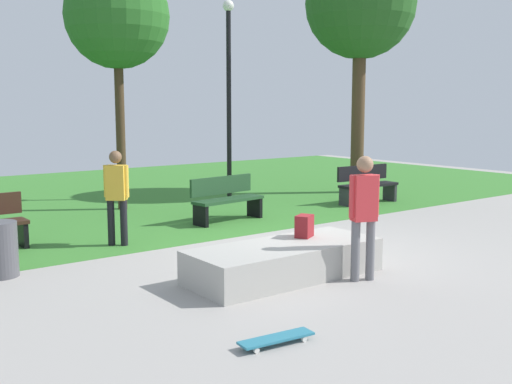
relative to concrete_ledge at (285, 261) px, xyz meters
name	(u,v)px	position (x,y,z in m)	size (l,w,h in m)	color
ground_plane	(299,251)	(1.15, 1.03, -0.23)	(28.00, 28.00, 0.00)	#9E9993
grass_lawn	(105,196)	(1.15, 8.77, -0.23)	(26.60, 12.50, 0.01)	#387A2D
concrete_ledge	(285,261)	(0.00, 0.00, 0.00)	(2.75, 1.10, 0.46)	#A8A59E
backpack_on_ledge	(304,226)	(0.53, 0.19, 0.39)	(0.28, 0.20, 0.32)	maroon
skater_performing_trick	(364,208)	(0.75, -0.75, 0.76)	(0.41, 0.30, 1.69)	slate
skateboard_by_ledge	(276,338)	(-1.60, -1.81, -0.17)	(0.82, 0.28, 0.08)	teal
skateboard_spare	(331,250)	(1.45, 0.58, -0.17)	(0.45, 0.82, 0.08)	gold
park_bench_near_lamppost	(226,198)	(1.70, 3.91, 0.25)	(1.65, 0.67, 0.91)	#1E4223
park_bench_far_left	(367,183)	(5.73, 3.81, 0.25)	(1.62, 0.54, 0.91)	black
tree_broad_elm	(361,5)	(6.93, 5.28, 4.73)	(2.91, 2.91, 6.48)	#4C3823
tree_tall_oak	(117,17)	(0.64, 6.56, 4.03)	(2.30, 2.30, 5.44)	#42301E
lamp_post	(229,82)	(3.61, 6.58, 2.71)	(0.28, 0.28, 4.94)	black
trash_bin	(0,249)	(-3.12, 2.39, 0.15)	(0.49, 0.49, 0.77)	#4C4C51
pedestrian_with_backpack	(117,189)	(-0.99, 3.21, 0.73)	(0.44, 0.45, 1.61)	black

